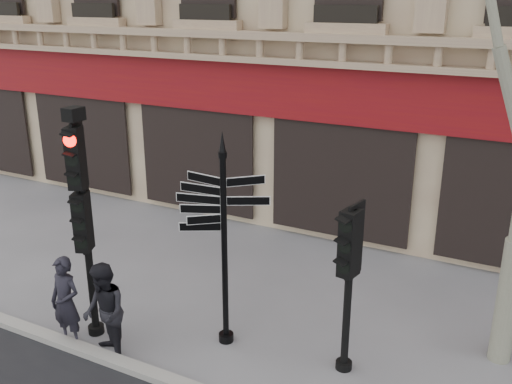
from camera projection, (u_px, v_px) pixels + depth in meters
ground at (239, 346)px, 9.82m from camera, size 80.00×80.00×0.00m
fingerpost at (224, 206)px, 9.14m from camera, size 1.98×1.98×3.75m
traffic_signal_main at (82, 198)px, 9.36m from camera, size 0.54×0.47×4.07m
traffic_signal_secondary at (350, 261)px, 8.60m from camera, size 0.52×0.41×2.76m
pedestrian_a at (66, 302)px, 9.61m from camera, size 0.59×0.39×1.63m
pedestrian_b at (104, 313)px, 9.23m from camera, size 1.04×1.01×1.70m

